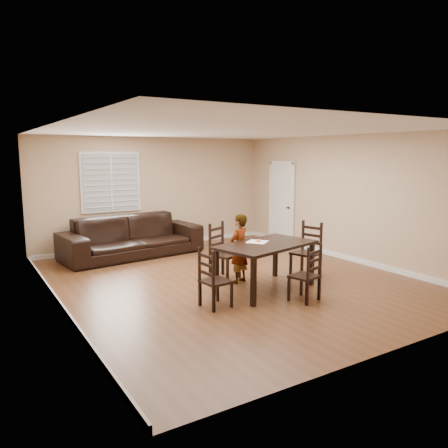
{
  "coord_description": "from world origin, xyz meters",
  "views": [
    {
      "loc": [
        -4.18,
        -6.58,
        2.29
      ],
      "look_at": [
        0.03,
        0.27,
        1.0
      ],
      "focal_mm": 35.0,
      "sensor_mm": 36.0,
      "label": 1
    }
  ],
  "objects_px": {
    "chair_far": "(310,276)",
    "chair_right": "(309,251)",
    "donut": "(258,240)",
    "sofa": "(132,237)",
    "chair_left": "(210,281)",
    "dining_table": "(266,249)",
    "child": "(239,249)",
    "chair_near": "(220,253)"
  },
  "relations": [
    {
      "from": "chair_near",
      "to": "chair_left",
      "type": "distance_m",
      "value": 1.66
    },
    {
      "from": "donut",
      "to": "sofa",
      "type": "xyz_separation_m",
      "value": [
        -1.05,
        3.38,
        -0.37
      ]
    },
    {
      "from": "child",
      "to": "donut",
      "type": "height_order",
      "value": "child"
    },
    {
      "from": "chair_left",
      "to": "chair_right",
      "type": "relative_size",
      "value": 0.89
    },
    {
      "from": "chair_right",
      "to": "sofa",
      "type": "bearing_deg",
      "value": -158.68
    },
    {
      "from": "chair_left",
      "to": "chair_far",
      "type": "bearing_deg",
      "value": -116.86
    },
    {
      "from": "chair_left",
      "to": "chair_right",
      "type": "distance_m",
      "value": 2.6
    },
    {
      "from": "chair_near",
      "to": "chair_left",
      "type": "xyz_separation_m",
      "value": [
        -0.98,
        -1.34,
        -0.06
      ]
    },
    {
      "from": "chair_far",
      "to": "sofa",
      "type": "bearing_deg",
      "value": -89.27
    },
    {
      "from": "chair_far",
      "to": "child",
      "type": "relative_size",
      "value": 0.73
    },
    {
      "from": "child",
      "to": "sofa",
      "type": "relative_size",
      "value": 0.4
    },
    {
      "from": "dining_table",
      "to": "sofa",
      "type": "bearing_deg",
      "value": 93.07
    },
    {
      "from": "dining_table",
      "to": "chair_left",
      "type": "relative_size",
      "value": 2.07
    },
    {
      "from": "chair_right",
      "to": "donut",
      "type": "bearing_deg",
      "value": -99.2
    },
    {
      "from": "chair_far",
      "to": "chair_right",
      "type": "height_order",
      "value": "chair_right"
    },
    {
      "from": "chair_left",
      "to": "donut",
      "type": "bearing_deg",
      "value": -74.06
    },
    {
      "from": "chair_left",
      "to": "sofa",
      "type": "bearing_deg",
      "value": -8.15
    },
    {
      "from": "chair_right",
      "to": "child",
      "type": "distance_m",
      "value": 1.45
    },
    {
      "from": "dining_table",
      "to": "chair_near",
      "type": "bearing_deg",
      "value": 91.22
    },
    {
      "from": "donut",
      "to": "chair_far",
      "type": "bearing_deg",
      "value": -77.3
    },
    {
      "from": "dining_table",
      "to": "sofa",
      "type": "height_order",
      "value": "sofa"
    },
    {
      "from": "dining_table",
      "to": "sofa",
      "type": "relative_size",
      "value": 0.61
    },
    {
      "from": "chair_far",
      "to": "donut",
      "type": "relative_size",
      "value": 9.27
    },
    {
      "from": "dining_table",
      "to": "chair_left",
      "type": "height_order",
      "value": "chair_left"
    },
    {
      "from": "chair_left",
      "to": "dining_table",
      "type": "bearing_deg",
      "value": -82.46
    },
    {
      "from": "chair_right",
      "to": "donut",
      "type": "xyz_separation_m",
      "value": [
        -1.29,
        -0.12,
        0.36
      ]
    },
    {
      "from": "dining_table",
      "to": "chair_right",
      "type": "xyz_separation_m",
      "value": [
        1.27,
        0.31,
        -0.25
      ]
    },
    {
      "from": "sofa",
      "to": "chair_far",
      "type": "bearing_deg",
      "value": -80.47
    },
    {
      "from": "chair_right",
      "to": "dining_table",
      "type": "bearing_deg",
      "value": -90.64
    },
    {
      "from": "chair_far",
      "to": "child",
      "type": "distance_m",
      "value": 1.53
    },
    {
      "from": "dining_table",
      "to": "donut",
      "type": "height_order",
      "value": "donut"
    },
    {
      "from": "child",
      "to": "sofa",
      "type": "xyz_separation_m",
      "value": [
        -0.93,
        2.96,
        -0.17
      ]
    },
    {
      "from": "dining_table",
      "to": "chair_right",
      "type": "height_order",
      "value": "chair_right"
    },
    {
      "from": "chair_right",
      "to": "chair_near",
      "type": "bearing_deg",
      "value": -130.04
    },
    {
      "from": "chair_right",
      "to": "sofa",
      "type": "height_order",
      "value": "chair_right"
    },
    {
      "from": "dining_table",
      "to": "chair_near",
      "type": "xyz_separation_m",
      "value": [
        -0.28,
        1.05,
        -0.24
      ]
    },
    {
      "from": "chair_far",
      "to": "chair_right",
      "type": "xyz_separation_m",
      "value": [
        1.05,
        1.18,
        0.05
      ]
    },
    {
      "from": "chair_near",
      "to": "child",
      "type": "relative_size",
      "value": 0.84
    },
    {
      "from": "chair_right",
      "to": "sofa",
      "type": "distance_m",
      "value": 4.01
    },
    {
      "from": "chair_near",
      "to": "donut",
      "type": "relative_size",
      "value": 10.61
    },
    {
      "from": "chair_left",
      "to": "donut",
      "type": "relative_size",
      "value": 9.33
    },
    {
      "from": "sofa",
      "to": "chair_right",
      "type": "bearing_deg",
      "value": -60.96
    }
  ]
}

